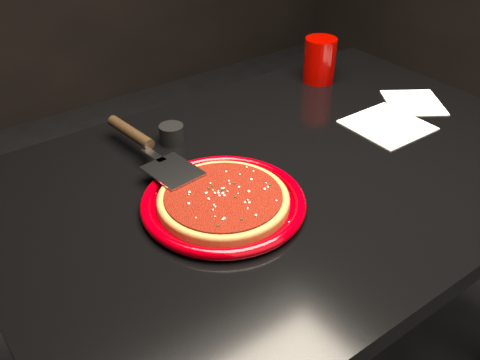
% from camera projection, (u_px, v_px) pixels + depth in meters
% --- Properties ---
extents(table, '(1.20, 0.80, 0.75)m').
position_uv_depth(table, '(282.00, 295.00, 1.30)').
color(table, black).
rests_on(table, floor).
extents(plate, '(0.30, 0.30, 0.02)m').
position_uv_depth(plate, '(223.00, 203.00, 0.97)').
color(plate, '#7D0005').
rests_on(plate, table).
extents(pizza_crust, '(0.24, 0.24, 0.01)m').
position_uv_depth(pizza_crust, '(223.00, 201.00, 0.97)').
color(pizza_crust, brown).
rests_on(pizza_crust, plate).
extents(pizza_crust_rim, '(0.24, 0.24, 0.02)m').
position_uv_depth(pizza_crust_rim, '(223.00, 198.00, 0.97)').
color(pizza_crust_rim, brown).
rests_on(pizza_crust_rim, plate).
extents(pizza_sauce, '(0.22, 0.22, 0.01)m').
position_uv_depth(pizza_sauce, '(223.00, 196.00, 0.96)').
color(pizza_sauce, maroon).
rests_on(pizza_sauce, plate).
extents(parmesan_dusting, '(0.21, 0.21, 0.01)m').
position_uv_depth(parmesan_dusting, '(223.00, 194.00, 0.96)').
color(parmesan_dusting, beige).
rests_on(parmesan_dusting, plate).
extents(basil_flecks, '(0.19, 0.19, 0.00)m').
position_uv_depth(basil_flecks, '(223.00, 194.00, 0.96)').
color(basil_flecks, black).
rests_on(basil_flecks, plate).
extents(pizza_server, '(0.14, 0.36, 0.03)m').
position_uv_depth(pizza_server, '(151.00, 148.00, 1.08)').
color(pizza_server, '#B3B6BB').
rests_on(pizza_server, plate).
extents(cup, '(0.11, 0.11, 0.12)m').
position_uv_depth(cup, '(320.00, 60.00, 1.41)').
color(cup, '#8E0200').
rests_on(cup, table).
extents(napkin_a, '(0.17, 0.17, 0.00)m').
position_uv_depth(napkin_a, '(387.00, 125.00, 1.23)').
color(napkin_a, white).
rests_on(napkin_a, table).
extents(napkin_b, '(0.19, 0.19, 0.00)m').
position_uv_depth(napkin_b, '(413.00, 103.00, 1.33)').
color(napkin_b, white).
rests_on(napkin_b, table).
extents(ramekin, '(0.06, 0.06, 0.04)m').
position_uv_depth(ramekin, '(172.00, 134.00, 1.16)').
color(ramekin, black).
rests_on(ramekin, table).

